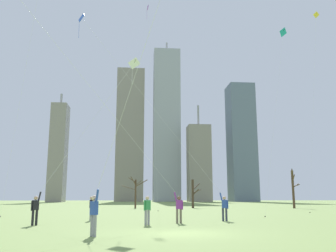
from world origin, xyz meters
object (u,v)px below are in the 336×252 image
object	(u,v)px
kite_flyer_foreground_left_white	(49,188)
bystander_far_off_by_trees	(147,209)
kite_flyer_midfield_right_red	(131,146)
kite_flyer_far_back_green	(124,118)
distant_kite_low_near_trees_yellow	(315,39)
bare_tree_rightmost	(193,193)
distant_kite_drifting_left_purple	(149,24)
bare_tree_leftmost	(136,191)
bystander_watching_nearby	(91,207)
distant_kite_drifting_right_teal	(282,45)
bare_tree_left_of_center	(293,188)
kite_flyer_midfield_center_blue	(192,163)

from	to	relation	value
kite_flyer_foreground_left_white	bystander_far_off_by_trees	distance (m)	5.85
bystander_far_off_by_trees	kite_flyer_midfield_right_red	bearing A→B (deg)	174.32
kite_flyer_far_back_green	distant_kite_low_near_trees_yellow	world-z (taller)	distant_kite_low_near_trees_yellow
bare_tree_rightmost	kite_flyer_midfield_right_red	bearing A→B (deg)	-104.90
distant_kite_drifting_left_purple	bare_tree_leftmost	world-z (taller)	distant_kite_drifting_left_purple
bystander_watching_nearby	distant_kite_low_near_trees_yellow	distance (m)	32.29
kite_flyer_foreground_left_white	bystander_watching_nearby	bearing A→B (deg)	61.54
bystander_far_off_by_trees	kite_flyer_foreground_left_white	bearing A→B (deg)	173.22
distant_kite_low_near_trees_yellow	bare_tree_rightmost	distance (m)	27.37
distant_kite_low_near_trees_yellow	distant_kite_drifting_left_purple	size ratio (longest dim) A/B	0.77
kite_flyer_far_back_green	distant_kite_drifting_right_teal	bearing A→B (deg)	53.75
kite_flyer_far_back_green	distant_kite_low_near_trees_yellow	distance (m)	35.59
bare_tree_leftmost	bystander_watching_nearby	bearing A→B (deg)	-95.77
kite_flyer_midfield_right_red	bare_tree_left_of_center	size ratio (longest dim) A/B	3.03
kite_flyer_midfield_center_blue	bare_tree_rightmost	distance (m)	30.51
kite_flyer_foreground_left_white	distant_kite_drifting_right_teal	world-z (taller)	distant_kite_drifting_right_teal
distant_kite_low_near_trees_yellow	bare_tree_rightmost	xyz separation A→B (m)	(-11.63, 17.80, -17.24)
distant_kite_low_near_trees_yellow	bare_tree_left_of_center	bearing A→B (deg)	79.36
kite_flyer_midfield_right_red	bystander_watching_nearby	bearing A→B (deg)	121.59
bare_tree_left_of_center	bare_tree_rightmost	bearing A→B (deg)	169.68
kite_flyer_midfield_center_blue	distant_kite_drifting_left_purple	distance (m)	33.15
kite_flyer_foreground_left_white	kite_flyer_far_back_green	distance (m)	10.01
kite_flyer_far_back_green	distant_kite_drifting_left_purple	bearing A→B (deg)	86.71
kite_flyer_far_back_green	distant_kite_drifting_right_teal	distance (m)	28.81
kite_flyer_foreground_left_white	bare_tree_leftmost	bearing A→B (deg)	81.53
distant_kite_drifting_left_purple	bystander_far_off_by_trees	bearing A→B (deg)	-91.84
kite_flyer_midfield_right_red	bare_tree_leftmost	world-z (taller)	kite_flyer_midfield_right_red
kite_flyer_midfield_right_red	kite_flyer_far_back_green	distance (m)	8.02
kite_flyer_midfield_center_blue	distant_kite_low_near_trees_yellow	distance (m)	25.79
bystander_watching_nearby	distant_kite_drifting_right_teal	size ratio (longest dim) A/B	0.08
kite_flyer_foreground_left_white	distant_kite_drifting_left_purple	distance (m)	37.63
bystander_watching_nearby	distant_kite_low_near_trees_yellow	world-z (taller)	distant_kite_low_near_trees_yellow
kite_flyer_midfield_center_blue	bare_tree_leftmost	size ratio (longest dim) A/B	3.92
bare_tree_leftmost	bare_tree_left_of_center	xyz separation A→B (m)	(23.17, -3.45, 0.43)
kite_flyer_far_back_green	distant_kite_drifting_left_purple	xyz separation A→B (m)	(2.10, 36.48, 21.98)
distant_kite_drifting_right_teal	bare_tree_left_of_center	bearing A→B (deg)	65.77
bystander_watching_nearby	bare_tree_leftmost	xyz separation A→B (m)	(3.11, 30.81, 1.64)
distant_kite_drifting_right_teal	bystander_far_off_by_trees	bearing A→B (deg)	-137.45
kite_flyer_midfield_right_red	kite_flyer_midfield_center_blue	size ratio (longest dim) A/B	0.95
distant_kite_drifting_left_purple	bare_tree_rightmost	bearing A→B (deg)	39.10
distant_kite_drifting_right_teal	bare_tree_left_of_center	distance (m)	24.93
kite_flyer_midfield_center_blue	bare_tree_left_of_center	xyz separation A→B (m)	(19.35, 27.44, -0.95)
kite_flyer_midfield_right_red	bare_tree_rightmost	bearing A→B (deg)	75.10
bystander_watching_nearby	bare_tree_rightmost	bearing A→B (deg)	68.52
kite_flyer_foreground_left_white	distant_kite_low_near_trees_yellow	size ratio (longest dim) A/B	0.50
kite_flyer_midfield_right_red	distant_kite_drifting_right_teal	distance (m)	23.49
kite_flyer_far_back_green	distant_kite_drifting_right_teal	xyz separation A→B (m)	(15.34, 20.92, 12.53)
kite_flyer_foreground_left_white	distant_kite_drifting_right_teal	distance (m)	27.74
distant_kite_drifting_left_purple	bare_tree_left_of_center	distance (m)	32.14
kite_flyer_far_back_green	distant_kite_drifting_left_purple	world-z (taller)	distant_kite_drifting_left_purple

